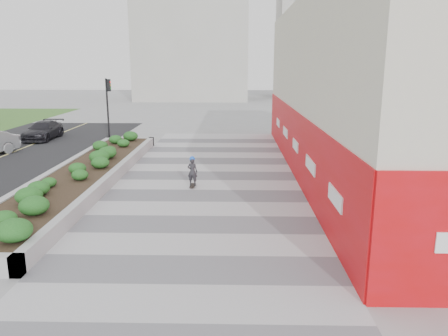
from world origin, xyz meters
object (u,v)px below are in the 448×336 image
Objects in this scene: traffic_signal_near at (108,100)px; skateboarder at (192,171)px; car_dark at (43,130)px; planter at (83,173)px.

traffic_signal_near is 13.20m from skateboarder.
traffic_signal_near is 0.99× the size of car_dark.
traffic_signal_near reaches higher than car_dark.
car_dark is at bearing 135.86° from skateboarder.
planter is 13.47× the size of skateboarder.
skateboarder reaches higher than car_dark.
planter is 4.29× the size of traffic_signal_near.
car_dark is (-4.90, 0.77, -2.14)m from traffic_signal_near.
skateboarder is at bearing -8.40° from planter.
planter is 4.24× the size of car_dark.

